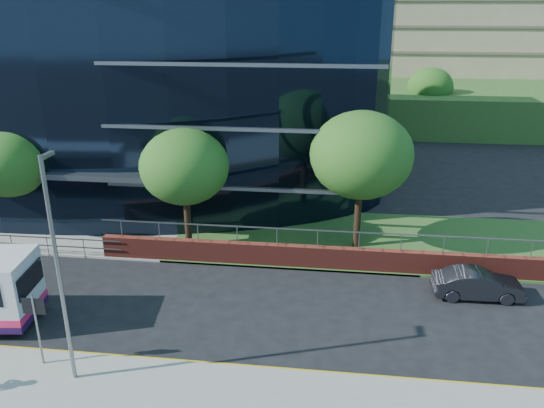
# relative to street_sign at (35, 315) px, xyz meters

# --- Properties ---
(grass_verge) EXTENTS (36.00, 8.00, 0.12)m
(grass_verge) POSITION_rel_street_sign_xyz_m (19.50, 12.59, -2.09)
(grass_verge) COLOR #2D511E
(grass_verge) RESTS_ON ground
(glass_office) EXTENTS (44.00, 23.10, 16.00)m
(glass_office) POSITION_rel_street_sign_xyz_m (-8.50, 22.44, 5.85)
(glass_office) COLOR black
(glass_office) RESTS_ON ground
(retaining_wall) EXTENTS (34.00, 0.40, 2.11)m
(retaining_wall) POSITION_rel_street_sign_xyz_m (15.50, 8.89, -1.54)
(retaining_wall) COLOR maroon
(retaining_wall) RESTS_ON ground
(apartment_block) EXTENTS (60.00, 42.00, 30.00)m
(apartment_block) POSITION_rel_street_sign_xyz_m (27.50, 58.80, 8.96)
(apartment_block) COLOR #2D511E
(apartment_block) RESTS_ON ground
(street_sign) EXTENTS (0.85, 0.09, 2.80)m
(street_sign) POSITION_rel_street_sign_xyz_m (0.00, 0.00, 0.00)
(street_sign) COLOR slate
(street_sign) RESTS_ON pavement_near
(tree_far_b) EXTENTS (4.29, 4.29, 6.05)m
(tree_far_b) POSITION_rel_street_sign_xyz_m (-7.50, 11.09, 2.06)
(tree_far_b) COLOR black
(tree_far_b) RESTS_ON ground
(tree_far_c) EXTENTS (4.62, 4.62, 6.51)m
(tree_far_c) POSITION_rel_street_sign_xyz_m (2.50, 10.59, 2.39)
(tree_far_c) COLOR black
(tree_far_c) RESTS_ON ground
(tree_far_d) EXTENTS (5.28, 5.28, 7.44)m
(tree_far_d) POSITION_rel_street_sign_xyz_m (11.50, 11.59, 3.04)
(tree_far_d) COLOR black
(tree_far_d) RESTS_ON ground
(tree_dist_e) EXTENTS (4.62, 4.62, 6.51)m
(tree_dist_e) POSITION_rel_street_sign_xyz_m (19.50, 41.59, 2.39)
(tree_dist_e) COLOR black
(tree_dist_e) RESTS_ON ground
(streetlight_east) EXTENTS (0.15, 0.77, 8.00)m
(streetlight_east) POSITION_rel_street_sign_xyz_m (1.50, -0.59, 2.29)
(streetlight_east) COLOR slate
(streetlight_east) RESTS_ON pavement_near
(parked_car) EXTENTS (3.98, 1.48, 1.30)m
(parked_car) POSITION_rel_street_sign_xyz_m (16.75, 7.01, -1.50)
(parked_car) COLOR black
(parked_car) RESTS_ON ground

